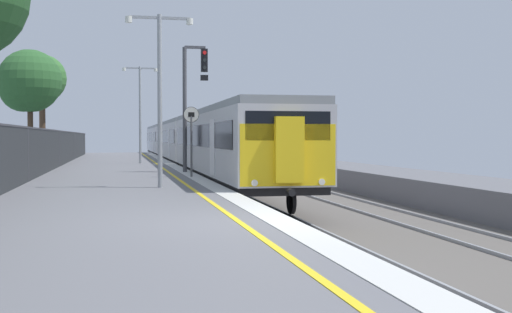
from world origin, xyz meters
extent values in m
cube|color=slate|center=(-2.50, 0.00, -0.50)|extent=(6.40, 110.00, 1.00)
cube|color=silver|center=(0.40, 0.00, 0.01)|extent=(0.60, 110.00, 0.01)
cube|color=yellow|center=(-0.35, 0.00, 0.01)|extent=(0.12, 110.00, 0.01)
cube|color=gray|center=(1.38, 0.00, -0.96)|extent=(0.07, 110.00, 0.08)
cube|color=gray|center=(2.82, 0.00, -0.96)|extent=(0.07, 110.00, 0.08)
cube|color=#B7B7BC|center=(2.10, 15.51, 1.27)|extent=(2.80, 19.36, 2.30)
cube|color=black|center=(2.10, 15.51, -0.01)|extent=(2.64, 18.76, 0.25)
cube|color=gray|center=(2.10, 15.51, 2.54)|extent=(2.68, 19.36, 0.24)
cube|color=black|center=(0.69, 15.51, 1.57)|extent=(0.02, 17.76, 0.84)
cube|color=silver|center=(0.69, 10.67, 1.17)|extent=(0.03, 1.10, 1.90)
cube|color=silver|center=(0.69, 20.35, 1.17)|extent=(0.03, 1.10, 1.90)
cylinder|color=black|center=(1.32, 8.43, -0.50)|extent=(0.12, 0.84, 0.84)
cylinder|color=black|center=(2.88, 8.43, -0.50)|extent=(0.12, 0.84, 0.84)
cylinder|color=black|center=(1.32, 22.59, -0.50)|extent=(0.12, 0.84, 0.84)
cylinder|color=black|center=(2.88, 22.59, -0.50)|extent=(0.12, 0.84, 0.84)
cube|color=#B7B7BC|center=(2.10, 35.47, 1.27)|extent=(2.80, 19.36, 2.30)
cube|color=black|center=(2.10, 35.47, -0.01)|extent=(2.64, 18.76, 0.25)
cube|color=gray|center=(2.10, 35.47, 2.54)|extent=(2.68, 19.36, 0.24)
cube|color=black|center=(0.69, 35.47, 1.57)|extent=(0.02, 17.76, 0.84)
cube|color=silver|center=(0.69, 30.63, 1.17)|extent=(0.03, 1.10, 1.90)
cube|color=silver|center=(0.69, 40.30, 1.17)|extent=(0.03, 1.10, 1.90)
cylinder|color=black|center=(1.32, 28.39, -0.50)|extent=(0.12, 0.84, 0.84)
cylinder|color=black|center=(2.88, 28.39, -0.50)|extent=(0.12, 0.84, 0.84)
cylinder|color=black|center=(1.32, 42.54, -0.50)|extent=(0.12, 0.84, 0.84)
cylinder|color=black|center=(2.88, 42.54, -0.50)|extent=(0.12, 0.84, 0.84)
cube|color=#B7B7BC|center=(2.10, 55.42, 1.27)|extent=(2.80, 19.36, 2.30)
cube|color=black|center=(2.10, 55.42, -0.01)|extent=(2.64, 18.76, 0.25)
cube|color=gray|center=(2.10, 55.42, 2.54)|extent=(2.68, 19.36, 0.24)
cube|color=black|center=(0.69, 55.42, 1.57)|extent=(0.02, 17.76, 0.84)
cube|color=silver|center=(0.69, 50.58, 1.17)|extent=(0.03, 1.10, 1.90)
cube|color=silver|center=(0.69, 60.26, 1.17)|extent=(0.03, 1.10, 1.90)
cylinder|color=black|center=(1.32, 48.34, -0.50)|extent=(0.12, 0.84, 0.84)
cylinder|color=black|center=(2.88, 48.34, -0.50)|extent=(0.12, 0.84, 0.84)
cylinder|color=black|center=(1.32, 62.50, -0.50)|extent=(0.12, 0.84, 0.84)
cylinder|color=black|center=(2.88, 62.50, -0.50)|extent=(0.12, 0.84, 0.84)
cube|color=yellow|center=(2.10, 5.87, 1.02)|extent=(2.70, 0.10, 1.70)
cube|color=black|center=(2.10, 5.86, 1.82)|extent=(2.40, 0.08, 0.80)
cube|color=yellow|center=(2.10, 5.73, 1.17)|extent=(0.80, 0.24, 1.80)
cylinder|color=white|center=(1.15, 5.81, 0.27)|extent=(0.18, 0.06, 0.18)
cylinder|color=white|center=(3.05, 5.81, 0.27)|extent=(0.18, 0.06, 0.18)
cylinder|color=black|center=(2.10, 5.58, 0.02)|extent=(0.20, 0.35, 0.20)
cube|color=black|center=(2.10, 35.47, 2.79)|extent=(0.60, 0.90, 0.20)
cylinder|color=#47474C|center=(0.35, 16.79, 2.69)|extent=(0.18, 0.18, 5.38)
cube|color=#47474C|center=(0.80, 16.79, 5.38)|extent=(0.90, 0.12, 0.12)
cube|color=black|center=(1.20, 16.79, 4.83)|extent=(0.28, 0.20, 1.00)
cylinder|color=red|center=(1.20, 16.67, 5.15)|extent=(0.16, 0.04, 0.16)
cylinder|color=black|center=(1.20, 16.67, 4.83)|extent=(0.16, 0.04, 0.16)
cylinder|color=black|center=(1.20, 16.67, 4.51)|extent=(0.16, 0.04, 0.16)
cube|color=black|center=(1.20, 16.79, 4.08)|extent=(0.32, 0.16, 0.24)
cylinder|color=#59595B|center=(0.25, 13.27, 1.15)|extent=(0.08, 0.08, 2.31)
cylinder|color=black|center=(0.25, 13.27, 2.36)|extent=(0.59, 0.02, 0.59)
cylinder|color=silver|center=(0.25, 13.26, 2.36)|extent=(0.56, 0.02, 0.56)
cube|color=black|center=(0.25, 13.24, 2.36)|extent=(0.24, 0.01, 0.18)
cylinder|color=#93999E|center=(-1.23, 8.24, 2.58)|extent=(0.14, 0.14, 5.16)
cube|color=#93999E|center=(-0.78, 8.24, 5.06)|extent=(0.90, 0.08, 0.08)
cylinder|color=silver|center=(-0.33, 8.24, 4.98)|extent=(0.20, 0.20, 0.18)
cube|color=#93999E|center=(-1.68, 8.24, 5.06)|extent=(0.90, 0.08, 0.08)
cylinder|color=silver|center=(-2.13, 8.24, 4.98)|extent=(0.20, 0.20, 0.18)
cylinder|color=#93999E|center=(-1.23, 26.97, 2.80)|extent=(0.14, 0.14, 5.60)
cube|color=#93999E|center=(-0.78, 26.97, 5.50)|extent=(0.90, 0.08, 0.08)
cylinder|color=silver|center=(-0.33, 26.97, 5.42)|extent=(0.20, 0.20, 0.18)
cube|color=#93999E|center=(-1.68, 26.97, 5.50)|extent=(0.90, 0.08, 0.08)
cylinder|color=silver|center=(-2.13, 26.97, 5.42)|extent=(0.20, 0.20, 0.18)
cylinder|color=#38383D|center=(-5.45, 11.69, 0.92)|extent=(0.07, 0.07, 1.84)
cylinder|color=#38383D|center=(-5.45, 23.38, 0.92)|extent=(0.07, 0.07, 1.84)
cylinder|color=#38383D|center=(-5.45, 35.06, 0.92)|extent=(0.07, 0.07, 1.84)
cylinder|color=#38383D|center=(-5.45, 46.75, 0.92)|extent=(0.07, 0.07, 1.84)
cylinder|color=#473323|center=(-7.01, 24.76, 1.79)|extent=(0.29, 0.29, 3.57)
sphere|color=#285628|center=(-7.01, 24.76, 4.48)|extent=(3.30, 3.30, 3.30)
sphere|color=#285628|center=(-7.34, 24.59, 4.07)|extent=(2.46, 2.46, 2.46)
cylinder|color=#473323|center=(-7.41, 33.89, 2.27)|extent=(0.40, 0.40, 4.53)
sphere|color=#33662D|center=(-7.41, 33.89, 5.41)|extent=(3.18, 3.18, 3.18)
sphere|color=#33662D|center=(-7.13, 34.19, 5.01)|extent=(1.92, 1.92, 1.92)
camera|label=1|loc=(-2.42, -11.47, 1.50)|focal=45.95mm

